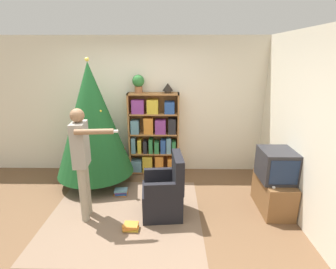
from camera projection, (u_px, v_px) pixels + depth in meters
ground_plane at (126, 223)px, 3.66m from camera, size 14.00×14.00×0.00m
wall_back at (139, 106)px, 5.09m from camera, size 8.00×0.10×2.60m
wall_right at (317, 135)px, 3.25m from camera, size 0.10×8.00×2.60m
area_rug at (125, 215)px, 3.85m from camera, size 2.19×2.06×0.01m
bookshelf at (154, 136)px, 5.05m from camera, size 0.96×0.27×1.59m
tv_stand at (273, 194)px, 3.94m from camera, size 0.41×0.78×0.50m
television at (277, 165)px, 3.80m from camera, size 0.48×0.53×0.45m
game_remote at (272, 186)px, 3.65m from camera, size 0.04×0.12×0.02m
christmas_tree at (92, 120)px, 4.49m from camera, size 1.34×1.34×2.22m
armchair at (165, 194)px, 3.80m from camera, size 0.62×0.61×0.92m
standing_person at (82, 156)px, 3.55m from camera, size 0.66×0.47×1.60m
potted_plant at (138, 82)px, 4.76m from camera, size 0.22×0.22×0.33m
table_lamp at (168, 87)px, 4.78m from camera, size 0.20×0.20×0.18m
book_pile_near_tree at (121, 192)px, 4.38m from camera, size 0.24×0.18×0.11m
book_pile_by_chair at (131, 227)px, 3.51m from camera, size 0.24×0.19×0.09m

